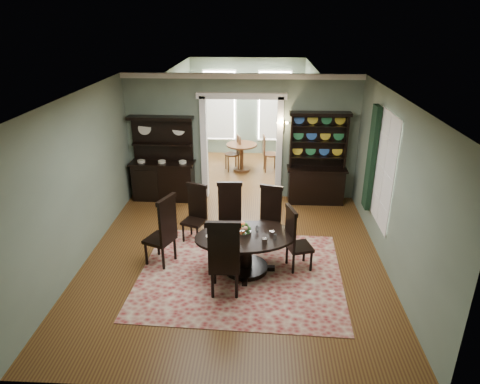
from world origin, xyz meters
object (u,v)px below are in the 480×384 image
object	(u,v)px
welsh_dresser	(317,171)
parlor_table	(242,153)
sideboard	(163,171)
dining_table	(246,246)

from	to	relation	value
welsh_dresser	parlor_table	size ratio (longest dim) A/B	2.52
welsh_dresser	sideboard	bearing A→B (deg)	179.97
sideboard	welsh_dresser	world-z (taller)	welsh_dresser
dining_table	sideboard	bearing A→B (deg)	114.44
sideboard	parlor_table	bearing A→B (deg)	50.16
sideboard	welsh_dresser	size ratio (longest dim) A/B	0.93
welsh_dresser	dining_table	bearing A→B (deg)	-116.68
dining_table	parlor_table	distance (m)	5.17
sideboard	dining_table	bearing A→B (deg)	-54.17
sideboard	parlor_table	xyz separation A→B (m)	(1.80, 2.05, -0.19)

